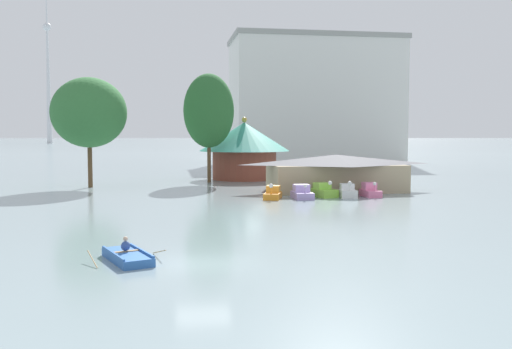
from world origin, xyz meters
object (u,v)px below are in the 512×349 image
object	(u,v)px
green_roof_pavilion	(244,146)
shoreline_tree_tall_left	(89,113)
boathouse	(336,172)
pedal_boat_white	(347,192)
pedal_boat_lime	(324,191)
shoreline_tree_mid	(209,111)
rowboat_with_rower	(127,256)
pedal_boat_orange	(273,194)
distant_broadcast_tower	(48,53)
pedal_boat_pink	(370,191)
pedal_boat_lavender	(302,193)
background_building_block	(315,100)

from	to	relation	value
green_roof_pavilion	shoreline_tree_tall_left	distance (m)	21.00
boathouse	shoreline_tree_tall_left	world-z (taller)	shoreline_tree_tall_left
pedal_boat_white	shoreline_tree_tall_left	world-z (taller)	shoreline_tree_tall_left
pedal_boat_lime	pedal_boat_white	xyz separation A→B (m)	(2.12, -0.72, -0.01)
pedal_boat_white	shoreline_tree_mid	bearing A→B (deg)	-141.48
rowboat_with_rower	pedal_boat_white	xyz separation A→B (m)	(18.73, 23.95, 0.31)
pedal_boat_orange	green_roof_pavilion	xyz separation A→B (m)	(0.56, 22.99, 3.93)
pedal_boat_lime	shoreline_tree_tall_left	distance (m)	28.05
rowboat_with_rower	boathouse	size ratio (longest dim) A/B	0.27
rowboat_with_rower	shoreline_tree_mid	distance (m)	44.13
pedal_boat_orange	distant_broadcast_tower	distance (m)	364.89
pedal_boat_lime	pedal_boat_pink	size ratio (longest dim) A/B	1.13
rowboat_with_rower	shoreline_tree_mid	xyz separation A→B (m)	(7.11, 42.69, 8.62)
pedal_boat_lime	boathouse	xyz separation A→B (m)	(2.78, 5.15, 1.46)
green_roof_pavilion	distant_broadcast_tower	world-z (taller)	distant_broadcast_tower
pedal_boat_white	green_roof_pavilion	world-z (taller)	green_roof_pavilion
pedal_boat_lavender	pedal_boat_lime	world-z (taller)	pedal_boat_lime
pedal_boat_white	background_building_block	size ratio (longest dim) A/B	0.07
pedal_boat_white	rowboat_with_rower	bearing A→B (deg)	-31.32
green_roof_pavilion	shoreline_tree_mid	xyz separation A→B (m)	(-5.02, -4.29, 4.43)
pedal_boat_lime	background_building_block	world-z (taller)	background_building_block
pedal_boat_pink	shoreline_tree_mid	distance (m)	24.52
pedal_boat_lavender	background_building_block	bearing A→B (deg)	163.98
rowboat_with_rower	pedal_boat_pink	xyz separation A→B (m)	(21.13, 24.37, 0.30)
rowboat_with_rower	pedal_boat_lime	distance (m)	29.74
rowboat_with_rower	shoreline_tree_tall_left	bearing A→B (deg)	169.12
pedal_boat_white	distant_broadcast_tower	xyz separation A→B (m)	(-95.08, 348.94, 60.67)
shoreline_tree_mid	pedal_boat_orange	bearing A→B (deg)	-76.59
background_building_block	shoreline_tree_mid	bearing A→B (deg)	-118.82
pedal_boat_pink	pedal_boat_orange	bearing A→B (deg)	-88.78
pedal_boat_pink	shoreline_tree_tall_left	bearing A→B (deg)	-117.80
shoreline_tree_mid	background_building_block	xyz separation A→B (m)	(26.43, 48.04, 4.44)
pedal_boat_lime	pedal_boat_white	bearing A→B (deg)	54.02
boathouse	background_building_block	world-z (taller)	background_building_block
pedal_boat_lime	pedal_boat_orange	bearing A→B (deg)	-99.49
pedal_boat_lavender	green_roof_pavilion	distance (m)	23.58
pedal_boat_orange	green_roof_pavilion	size ratio (longest dim) A/B	0.26
rowboat_with_rower	pedal_boat_pink	bearing A→B (deg)	118.43
rowboat_with_rower	boathouse	world-z (taller)	boathouse
rowboat_with_rower	shoreline_tree_tall_left	size ratio (longest dim) A/B	0.32
shoreline_tree_tall_left	background_building_block	bearing A→B (deg)	52.54
pedal_boat_orange	pedal_boat_white	world-z (taller)	pedal_boat_white
pedal_boat_orange	shoreline_tree_tall_left	bearing A→B (deg)	-109.68
pedal_boat_orange	rowboat_with_rower	bearing A→B (deg)	-7.10
boathouse	green_roof_pavilion	size ratio (longest dim) A/B	1.23
green_roof_pavilion	distant_broadcast_tower	bearing A→B (deg)	105.19
boathouse	green_roof_pavilion	bearing A→B (deg)	112.93
boathouse	shoreline_tree_mid	world-z (taller)	shoreline_tree_mid
pedal_boat_pink	background_building_block	xyz separation A→B (m)	(12.42, 66.37, 12.76)
background_building_block	pedal_boat_orange	bearing A→B (deg)	-108.22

